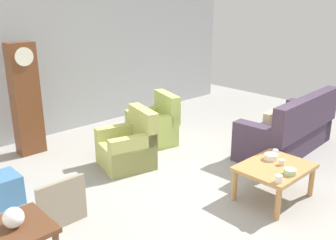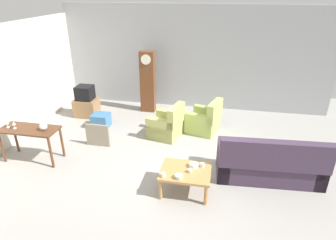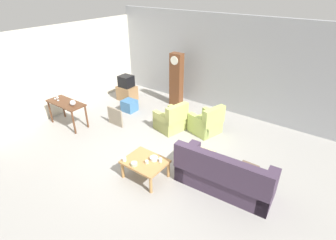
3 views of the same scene
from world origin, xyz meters
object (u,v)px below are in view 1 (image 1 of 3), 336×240
object	(u,v)px
armchair_olive_near	(128,148)
grandfather_clock	(26,99)
cup_blue_rimmed	(275,152)
bowl_white_stacked	(271,157)
framed_picture_leaning	(62,204)
cup_white_porcelain	(279,179)
armchair_olive_far	(154,127)
coffee_table_wood	(275,170)
cup_cream_tall	(282,162)
storage_box_blue	(1,190)
bowl_shallow_green	(290,172)
glass_dome_cloche	(13,218)
couch_floral	(289,132)

from	to	relation	value
armchair_olive_near	grandfather_clock	size ratio (longest dim) A/B	0.50
cup_blue_rimmed	bowl_white_stacked	size ratio (longest dim) A/B	0.48
armchair_olive_near	bowl_white_stacked	xyz separation A→B (m)	(0.93, -2.00, 0.20)
framed_picture_leaning	bowl_white_stacked	xyz separation A→B (m)	(2.52, -1.18, 0.22)
framed_picture_leaning	cup_white_porcelain	world-z (taller)	framed_picture_leaning
armchair_olive_far	coffee_table_wood	distance (m)	2.63
cup_cream_tall	framed_picture_leaning	bearing A→B (deg)	151.00
coffee_table_wood	storage_box_blue	xyz separation A→B (m)	(-2.73, 2.34, -0.20)
cup_blue_rimmed	armchair_olive_near	bearing A→B (deg)	119.15
cup_cream_tall	bowl_shallow_green	world-z (taller)	same
framed_picture_leaning	armchair_olive_far	bearing A→B (deg)	26.98
armchair_olive_far	framed_picture_leaning	distance (m)	2.86
cup_cream_tall	bowl_white_stacked	distance (m)	0.20
cup_blue_rimmed	glass_dome_cloche	bearing A→B (deg)	175.31
framed_picture_leaning	glass_dome_cloche	distance (m)	1.33
couch_floral	glass_dome_cloche	xyz separation A→B (m)	(-4.85, -0.24, 0.52)
couch_floral	cup_cream_tall	size ratio (longest dim) A/B	26.61
cup_white_porcelain	bowl_white_stacked	world-z (taller)	cup_white_porcelain
couch_floral	cup_white_porcelain	size ratio (longest dim) A/B	24.31
armchair_olive_near	cup_cream_tall	size ratio (longest dim) A/B	11.78
cup_cream_tall	bowl_shallow_green	xyz separation A→B (m)	(-0.18, -0.22, 0.00)
couch_floral	cup_blue_rimmed	xyz separation A→B (m)	(-1.34, -0.53, 0.16)
couch_floral	cup_cream_tall	world-z (taller)	couch_floral
bowl_shallow_green	glass_dome_cloche	bearing A→B (deg)	166.74
coffee_table_wood	cup_blue_rimmed	xyz separation A→B (m)	(0.30, 0.18, 0.11)
framed_picture_leaning	cup_cream_tall	world-z (taller)	framed_picture_leaning
storage_box_blue	bowl_shallow_green	bearing A→B (deg)	-44.59
coffee_table_wood	bowl_shallow_green	distance (m)	0.30
glass_dome_cloche	cup_white_porcelain	distance (m)	2.95
framed_picture_leaning	armchair_olive_near	bearing A→B (deg)	27.18
cup_cream_tall	bowl_white_stacked	xyz separation A→B (m)	(0.05, 0.19, 0.00)
armchair_olive_far	storage_box_blue	xyz separation A→B (m)	(-2.90, -0.29, -0.11)
couch_floral	storage_box_blue	bearing A→B (deg)	159.64
bowl_shallow_green	couch_floral	bearing A→B (deg)	29.55
cup_white_porcelain	bowl_shallow_green	xyz separation A→B (m)	(0.29, 0.01, -0.01)
armchair_olive_far	cup_blue_rimmed	bearing A→B (deg)	-86.88
glass_dome_cloche	cup_white_porcelain	size ratio (longest dim) A/B	1.95
armchair_olive_near	grandfather_clock	bearing A→B (deg)	119.60
armchair_olive_far	cup_white_porcelain	distance (m)	2.96
cup_blue_rimmed	bowl_shallow_green	size ratio (longest dim) A/B	0.57
cup_blue_rimmed	cup_cream_tall	bearing A→B (deg)	-133.26
cup_cream_tall	bowl_white_stacked	world-z (taller)	bowl_white_stacked
cup_white_porcelain	cup_cream_tall	size ratio (longest dim) A/B	1.09
grandfather_clock	bowl_shallow_green	xyz separation A→B (m)	(1.61, -4.02, -0.45)
glass_dome_cloche	cup_white_porcelain	bearing A→B (deg)	-14.82
storage_box_blue	glass_dome_cloche	xyz separation A→B (m)	(-0.48, -1.87, 0.68)
coffee_table_wood	bowl_white_stacked	distance (m)	0.23
framed_picture_leaning	storage_box_blue	bearing A→B (deg)	109.13
bowl_white_stacked	armchair_olive_near	bearing A→B (deg)	115.00
grandfather_clock	bowl_white_stacked	size ratio (longest dim) A/B	10.48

